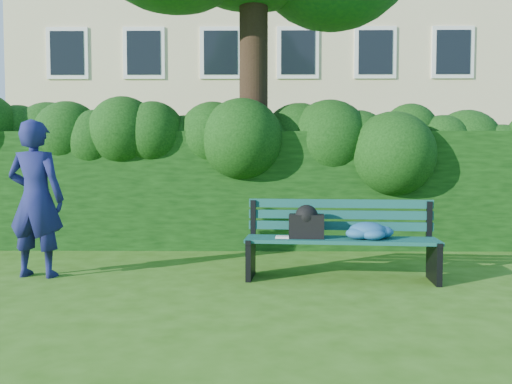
{
  "coord_description": "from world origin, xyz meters",
  "views": [
    {
      "loc": [
        0.07,
        -5.73,
        1.28
      ],
      "look_at": [
        0.0,
        0.6,
        0.95
      ],
      "focal_mm": 35.0,
      "sensor_mm": 36.0,
      "label": 1
    }
  ],
  "objects": [
    {
      "name": "ground",
      "position": [
        0.0,
        0.0,
        0.0
      ],
      "size": [
        80.0,
        80.0,
        0.0
      ],
      "primitive_type": "plane",
      "color": "#2F5B11",
      "rests_on": "ground"
    },
    {
      "name": "apartment_building",
      "position": [
        -0.0,
        13.99,
        6.0
      ],
      "size": [
        16.0,
        8.08,
        12.0
      ],
      "color": "beige",
      "rests_on": "ground"
    },
    {
      "name": "hedge",
      "position": [
        0.0,
        2.2,
        0.9
      ],
      "size": [
        10.0,
        1.0,
        1.8
      ],
      "color": "black",
      "rests_on": "ground"
    },
    {
      "name": "park_bench",
      "position": [
        0.97,
        -0.12,
        0.5
      ],
      "size": [
        2.18,
        0.76,
        0.89
      ],
      "rotation": [
        0.0,
        0.0,
        -0.1
      ],
      "color": "#0D3C41",
      "rests_on": "ground"
    },
    {
      "name": "man_reading",
      "position": [
        -2.53,
        -0.04,
        0.9
      ],
      "size": [
        0.7,
        0.5,
        1.81
      ],
      "primitive_type": "imported",
      "rotation": [
        0.0,
        0.0,
        3.03
      ],
      "color": "#171B51",
      "rests_on": "ground"
    }
  ]
}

